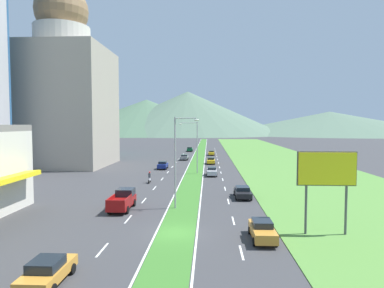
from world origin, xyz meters
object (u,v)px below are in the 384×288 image
object	(u,v)px
billboard_roadside	(327,173)
car_0	(243,192)
car_3	(190,149)
car_4	(47,271)
car_2	(184,157)
motorcycle_rider	(150,178)
pickup_truck_0	(123,200)
street_lamp_near	(178,157)
street_lamp_mid	(195,144)
car_6	(212,171)
car_7	(211,161)
car_8	(262,230)
car_1	(163,165)
car_5	(211,153)

from	to	relation	value
billboard_roadside	car_0	size ratio (longest dim) A/B	1.52
car_3	car_4	size ratio (longest dim) A/B	0.95
car_2	motorcycle_rider	bearing A→B (deg)	174.99
billboard_roadside	car_0	distance (m)	15.73
pickup_truck_0	motorcycle_rider	xyz separation A→B (m)	(0.08, 16.34, -0.24)
street_lamp_near	street_lamp_mid	size ratio (longest dim) A/B	1.04
car_2	car_4	bearing A→B (deg)	177.42
car_6	pickup_truck_0	distance (m)	26.37
billboard_roadside	car_7	size ratio (longest dim) A/B	1.65
car_8	street_lamp_mid	bearing A→B (deg)	-169.21
car_1	car_7	distance (m)	13.69
car_2	car_5	distance (m)	15.03
car_7	car_5	bearing A→B (deg)	179.19
car_4	car_5	distance (m)	81.98
car_4	pickup_truck_0	size ratio (longest dim) A/B	0.79
billboard_roadside	car_1	bearing A→B (deg)	115.35
street_lamp_mid	car_2	distance (m)	25.06
car_1	car_4	xyz separation A→B (m)	(0.12, -50.15, -0.05)
car_1	car_0	bearing A→B (deg)	-152.62
motorcycle_rider	billboard_roadside	bearing A→B (deg)	-141.62
car_5	car_6	bearing A→B (deg)	-0.35
car_0	car_2	distance (m)	45.73
street_lamp_mid	car_0	world-z (taller)	street_lamp_mid
car_1	car_7	xyz separation A→B (m)	(9.99, 9.36, -0.04)
car_6	car_7	size ratio (longest dim) A/B	1.10
car_7	pickup_truck_0	xyz separation A→B (m)	(-9.90, -42.22, 0.21)
street_lamp_near	car_1	size ratio (longest dim) A/B	2.44
car_3	car_6	bearing A→B (deg)	-172.56
car_0	street_lamp_near	bearing A→B (deg)	-52.64
street_lamp_near	car_0	distance (m)	10.87
car_1	car_6	distance (m)	13.13
car_3	car_2	bearing A→B (deg)	-179.81
car_8	pickup_truck_0	size ratio (longest dim) A/B	0.82
car_0	car_2	xyz separation A→B (m)	(-10.55, 44.50, 0.00)
car_3	car_8	distance (m)	87.50
pickup_truck_0	billboard_roadside	bearing A→B (deg)	-111.96
car_5	motorcycle_rider	bearing A→B (deg)	-11.99
car_4	motorcycle_rider	world-z (taller)	motorcycle_rider
car_5	car_8	bearing A→B (deg)	2.70
motorcycle_rider	car_1	bearing A→B (deg)	0.58
car_1	car_4	size ratio (longest dim) A/B	0.96
car_1	car_3	world-z (taller)	car_1
car_1	street_lamp_mid	bearing A→B (deg)	-132.37
car_0	car_6	xyz separation A→B (m)	(-3.69, 18.10, 0.06)
billboard_roadside	car_4	world-z (taller)	billboard_roadside
street_lamp_mid	billboard_roadside	xyz separation A→B (m)	(12.28, -34.23, -0.35)
billboard_roadside	car_1	distance (m)	45.11
car_5	car_7	size ratio (longest dim) A/B	0.99
car_8	pickup_truck_0	xyz separation A→B (m)	(-13.66, 9.16, 0.19)
car_1	car_5	bearing A→B (deg)	-18.26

